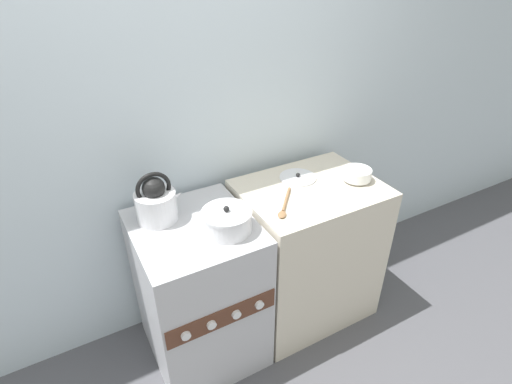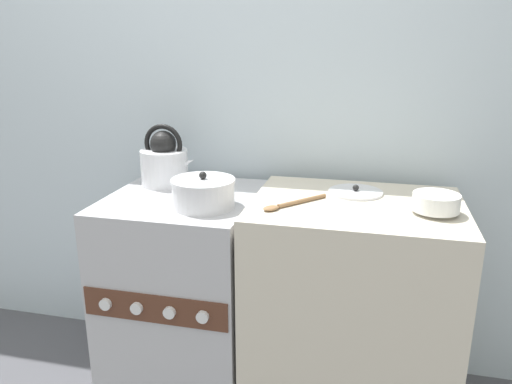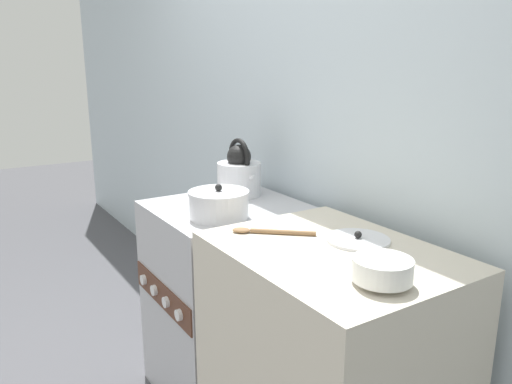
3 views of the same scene
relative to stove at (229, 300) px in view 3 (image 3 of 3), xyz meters
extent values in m
cube|color=silver|center=(0.00, 0.38, 0.82)|extent=(7.00, 0.06, 2.50)
cube|color=#B2B2B7|center=(0.00, 0.00, 0.00)|extent=(0.57, 0.61, 0.87)
cube|color=#512D1E|center=(0.00, -0.31, 0.10)|extent=(0.55, 0.01, 0.11)
cylinder|color=silver|center=(-0.19, -0.32, 0.10)|extent=(0.04, 0.02, 0.04)
cylinder|color=silver|center=(-0.06, -0.32, 0.10)|extent=(0.04, 0.02, 0.04)
cylinder|color=silver|center=(0.06, -0.32, 0.10)|extent=(0.04, 0.02, 0.04)
cylinder|color=silver|center=(0.19, -0.32, 0.10)|extent=(0.04, 0.02, 0.04)
cube|color=beige|center=(0.68, -0.01, 0.01)|extent=(0.76, 0.59, 0.89)
cylinder|color=silver|center=(-0.13, 0.13, 0.51)|extent=(0.20, 0.20, 0.15)
sphere|color=black|center=(-0.13, 0.13, 0.61)|extent=(0.11, 0.11, 0.11)
torus|color=black|center=(-0.13, 0.13, 0.61)|extent=(0.17, 0.02, 0.17)
cone|color=silver|center=(-0.04, 0.13, 0.53)|extent=(0.10, 0.04, 0.08)
cylinder|color=silver|center=(0.13, -0.11, 0.48)|extent=(0.23, 0.23, 0.09)
cylinder|color=silver|center=(0.13, -0.11, 0.53)|extent=(0.23, 0.23, 0.01)
sphere|color=black|center=(0.13, -0.11, 0.55)|extent=(0.03, 0.03, 0.03)
cylinder|color=white|center=(0.94, -0.07, 0.47)|extent=(0.07, 0.07, 0.01)
cylinder|color=white|center=(0.94, -0.07, 0.50)|extent=(0.15, 0.15, 0.06)
cylinder|color=silver|center=(0.67, 0.10, 0.47)|extent=(0.20, 0.20, 0.01)
sphere|color=black|center=(0.67, 0.10, 0.48)|extent=(0.02, 0.02, 0.02)
cylinder|color=olive|center=(0.49, -0.06, 0.47)|extent=(0.16, 0.18, 0.02)
ellipsoid|color=olive|center=(0.39, -0.17, 0.47)|extent=(0.07, 0.07, 0.02)
camera|label=1|loc=(-0.48, -1.49, 1.56)|focal=28.00mm
camera|label=2|loc=(0.72, -1.75, 1.02)|focal=35.00mm
camera|label=3|loc=(1.76, -0.98, 1.01)|focal=35.00mm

